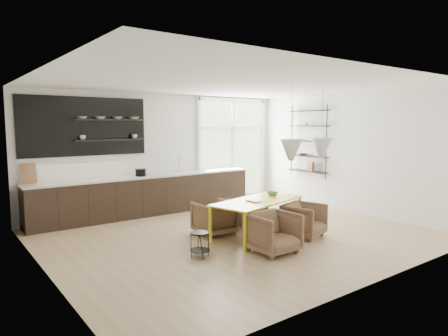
# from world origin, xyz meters

# --- Properties ---
(room) EXTENTS (7.02, 6.01, 2.91)m
(room) POSITION_xyz_m (0.58, 1.10, 1.46)
(room) COLOR tan
(room) RESTS_ON ground
(kitchen_run) EXTENTS (5.54, 0.69, 2.75)m
(kitchen_run) POSITION_xyz_m (-0.69, 2.69, 0.60)
(kitchen_run) COLOR black
(kitchen_run) RESTS_ON ground
(right_shelving) EXTENTS (0.26, 1.22, 1.90)m
(right_shelving) POSITION_xyz_m (3.36, 1.17, 1.65)
(right_shelving) COLOR black
(right_shelving) RESTS_ON ground
(dining_table) EXTENTS (2.09, 1.30, 0.71)m
(dining_table) POSITION_xyz_m (0.24, -0.34, 0.66)
(dining_table) COLOR yellow
(dining_table) RESTS_ON ground
(armchair_back_left) EXTENTS (0.75, 0.77, 0.66)m
(armchair_back_left) POSITION_xyz_m (-0.35, 0.29, 0.33)
(armchair_back_left) COLOR brown
(armchair_back_left) RESTS_ON ground
(armchair_back_right) EXTENTS (0.67, 0.69, 0.60)m
(armchair_back_right) POSITION_xyz_m (0.57, 0.40, 0.30)
(armchair_back_right) COLOR brown
(armchair_back_right) RESTS_ON ground
(armchair_front_left) EXTENTS (0.73, 0.75, 0.69)m
(armchair_front_left) POSITION_xyz_m (-0.20, -1.23, 0.34)
(armchair_front_left) COLOR brown
(armchair_front_left) RESTS_ON ground
(armchair_front_right) EXTENTS (0.86, 0.88, 0.65)m
(armchair_front_right) POSITION_xyz_m (0.93, -0.89, 0.32)
(armchair_front_right) COLOR brown
(armchair_front_right) RESTS_ON ground
(wire_stool) EXTENTS (0.33, 0.33, 0.41)m
(wire_stool) POSITION_xyz_m (-1.31, -0.69, 0.27)
(wire_stool) COLOR black
(wire_stool) RESTS_ON ground
(table_book) EXTENTS (0.22, 0.29, 0.03)m
(table_book) POSITION_xyz_m (0.00, -0.39, 0.72)
(table_book) COLOR white
(table_book) RESTS_ON dining_table
(table_bowl) EXTENTS (0.25, 0.25, 0.07)m
(table_bowl) POSITION_xyz_m (0.82, -0.13, 0.74)
(table_bowl) COLOR #4B7E57
(table_bowl) RESTS_ON dining_table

